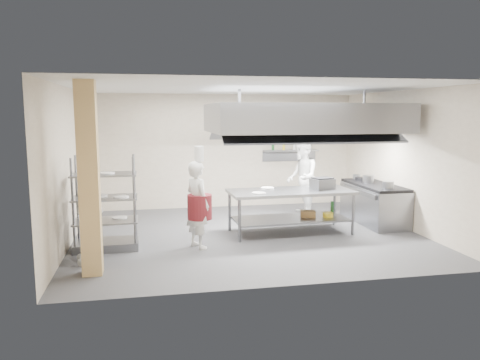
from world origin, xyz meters
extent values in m
plane|color=#38383B|center=(0.00, 0.00, 0.00)|extent=(7.00, 7.00, 0.00)
plane|color=silver|center=(0.00, 0.00, 3.00)|extent=(7.00, 7.00, 0.00)
plane|color=#B9A993|center=(0.00, 3.00, 1.50)|extent=(7.00, 0.00, 7.00)
plane|color=#B9A993|center=(-3.50, 0.00, 1.50)|extent=(0.00, 6.00, 6.00)
plane|color=#B9A993|center=(3.50, 0.00, 1.50)|extent=(0.00, 6.00, 6.00)
cube|color=#E0B773|center=(-2.90, -1.90, 1.50)|extent=(0.30, 0.30, 3.00)
cube|color=gray|center=(1.30, 0.40, 2.40)|extent=(4.00, 2.50, 0.60)
cube|color=white|center=(0.40, 0.40, 2.08)|extent=(1.60, 0.12, 0.04)
cube|color=white|center=(2.20, 0.40, 2.08)|extent=(1.60, 0.12, 0.04)
cube|color=gray|center=(1.80, 2.84, 1.50)|extent=(1.50, 0.28, 0.04)
cube|color=gray|center=(0.90, -0.06, 0.88)|extent=(2.61, 1.17, 0.06)
cube|color=slate|center=(0.90, -0.06, 0.30)|extent=(2.40, 1.05, 0.04)
cube|color=slate|center=(3.08, 0.50, 0.42)|extent=(0.80, 2.00, 0.84)
cube|color=black|center=(3.08, 0.50, 0.87)|extent=(0.78, 1.96, 0.06)
imported|color=white|center=(-1.12, -0.77, 0.82)|extent=(0.62, 0.71, 1.64)
imported|color=white|center=(1.65, 1.44, 0.94)|extent=(0.91, 1.06, 1.89)
imported|color=white|center=(-3.00, -1.26, 0.96)|extent=(0.64, 1.18, 1.91)
cube|color=slate|center=(1.62, 0.00, 1.02)|extent=(0.52, 0.45, 0.22)
cube|color=olive|center=(1.30, -0.03, 0.39)|extent=(0.36, 0.29, 0.14)
cylinder|color=gray|center=(2.99, 0.63, 0.99)|extent=(0.26, 0.26, 0.18)
cylinder|color=white|center=(-2.80, -0.51, 0.56)|extent=(0.28, 0.28, 0.05)
camera|label=1|loc=(-2.01, -9.28, 2.51)|focal=35.00mm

